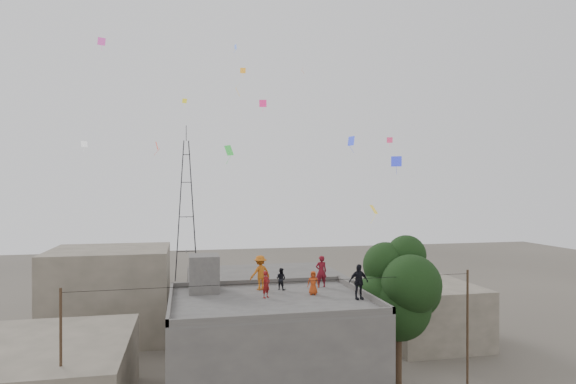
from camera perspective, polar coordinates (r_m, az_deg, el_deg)
name	(u,v)px	position (r m, az deg, el deg)	size (l,w,h in m)	color
main_building	(270,360)	(25.81, -2.14, -19.23)	(10.00, 8.00, 6.10)	#4D4A48
parapet	(270,297)	(24.92, -2.14, -12.28)	(10.00, 8.00, 0.30)	#4D4A48
stair_head_box	(204,273)	(26.96, -9.93, -9.48)	(1.60, 1.80, 2.00)	#4D4A48
neighbor_west	(46,383)	(28.51, -26.73, -19.57)	(8.00, 10.00, 4.00)	#625B4D
neighbor_north	(264,304)	(39.54, -2.84, -13.11)	(12.00, 9.00, 5.00)	#4D4A48
neighbor_northwest	(110,293)	(41.18, -20.36, -11.16)	(9.00, 8.00, 7.00)	#625B4D
neighbor_east	(426,312)	(39.69, 16.05, -13.52)	(7.00, 8.00, 4.40)	#625B4D
tree	(400,291)	(27.72, 13.11, -11.31)	(4.90, 4.60, 9.10)	black
utility_line	(285,352)	(24.48, -0.39, -18.40)	(20.12, 0.62, 7.40)	black
transmission_tower	(186,209)	(64.00, -11.96, -2.03)	(2.97, 2.97, 20.01)	black
person_red_adult	(321,271)	(27.84, 3.96, -9.37)	(0.65, 0.43, 1.80)	maroon
person_orange_child	(313,283)	(25.95, 3.00, -10.70)	(0.61, 0.40, 1.25)	#B43C14
person_dark_child	(281,279)	(27.16, -0.84, -10.25)	(0.58, 0.46, 1.20)	black
person_dark_adult	(359,282)	(25.05, 8.36, -10.48)	(1.05, 0.44, 1.78)	black
person_orange_adult	(260,273)	(27.10, -3.31, -9.52)	(1.23, 0.71, 1.91)	#B65A14
person_red_child	(266,284)	(25.20, -2.60, -10.89)	(0.50, 0.33, 1.37)	maroon
kites	(267,125)	(31.44, -2.53, 7.91)	(21.61, 15.44, 12.95)	red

